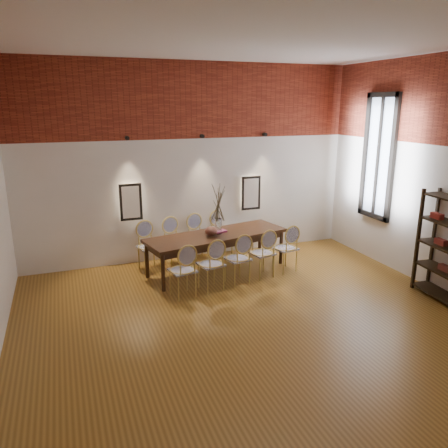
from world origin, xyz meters
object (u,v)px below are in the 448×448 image
object	(u,v)px
chair_near_c	(237,258)
chair_far_c	(199,238)
shelving_rack	(445,247)
chair_near_a	(182,270)
chair_far_e	(243,230)
chair_near_d	(262,253)
chair_near_e	(285,248)
book	(219,231)
chair_near_b	(211,264)
dining_table	(217,252)
vase	(218,226)
bowl	(211,231)
chair_far_d	(222,234)
chair_far_b	(175,242)
chair_far_a	(149,247)

from	to	relation	value
chair_near_c	chair_far_c	distance (m)	1.45
chair_far_c	shelving_rack	size ratio (longest dim) A/B	0.52
chair_near_a	chair_far_e	bearing A→B (deg)	33.15
chair_near_a	chair_near_d	distance (m)	1.67
chair_near_e	shelving_rack	bearing A→B (deg)	-58.69
book	shelving_rack	size ratio (longest dim) A/B	0.14
chair_near_b	chair_near_e	bearing A→B (deg)	-0.00
dining_table	chair_near_c	distance (m)	0.73
chair_far_e	chair_near_b	bearing A→B (deg)	41.05
chair_near_b	book	size ratio (longest dim) A/B	3.62
chair_near_b	chair_far_c	distance (m)	1.56
chair_far_e	shelving_rack	world-z (taller)	shelving_rack
vase	bowl	xyz separation A→B (m)	(-0.17, -0.09, -0.06)
chair_near_d	chair_far_d	distance (m)	1.45
vase	chair_far_d	bearing A→B (deg)	65.61
chair_far_c	chair_far_e	world-z (taller)	same
chair_near_a	chair_near_d	world-z (taller)	same
chair_near_e	chair_far_c	distance (m)	1.83
chair_far_c	chair_near_e	bearing A→B (deg)	127.43
chair_far_b	chair_near_c	bearing A→B (deg)	110.94
shelving_rack	chair_near_d	bearing A→B (deg)	147.44
chair_near_d	bowl	xyz separation A→B (m)	(-0.83, 0.52, 0.37)
chair_far_e	dining_table	bearing A→B (deg)	33.15
chair_near_a	chair_far_e	xyz separation A→B (m)	(1.90, 1.87, 0.00)
chair_far_a	chair_far_d	xyz separation A→B (m)	(1.64, 0.33, 0.00)
chair_near_b	book	bearing A→B (deg)	50.63
chair_far_b	book	bearing A→B (deg)	135.71
vase	dining_table	bearing A→B (deg)	-168.60
chair_near_d	chair_far_d	bearing A→B (deg)	90.00
chair_far_a	vase	size ratio (longest dim) A/B	3.13
chair_near_d	chair_far_c	xyz separation A→B (m)	(-0.83, 1.32, 0.00)
chair_near_b	chair_far_c	world-z (taller)	same
chair_near_a	chair_near_b	world-z (taller)	same
shelving_rack	dining_table	bearing A→B (deg)	146.81
book	vase	bearing A→B (deg)	-121.10
chair_far_d	book	distance (m)	0.84
chair_near_a	book	size ratio (longest dim) A/B	3.62
chair_near_e	bowl	bearing A→B (deg)	151.83
chair_far_d	shelving_rack	size ratio (longest dim) A/B	0.52
dining_table	chair_far_d	distance (m)	0.92
dining_table	chair_near_e	world-z (taller)	chair_near_e
chair_near_e	dining_table	bearing A→B (deg)	146.85
chair_far_c	bowl	xyz separation A→B (m)	(0.01, -0.79, 0.37)
dining_table	chair_far_b	xyz separation A→B (m)	(-0.69, 0.60, 0.09)
chair_near_e	chair_far_e	bearing A→B (deg)	90.00
chair_far_a	vase	world-z (taller)	vase
chair_near_a	chair_near_b	xyz separation A→B (m)	(0.55, 0.11, 0.00)
chair_near_d	chair_far_a	distance (m)	2.22
chair_near_d	vase	world-z (taller)	vase
chair_far_a	chair_near_e	bearing A→B (deg)	146.85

